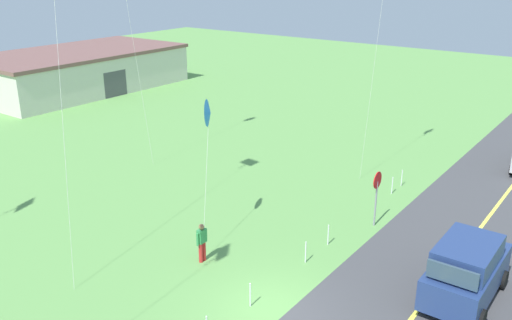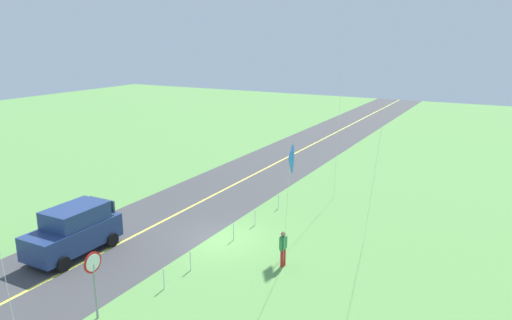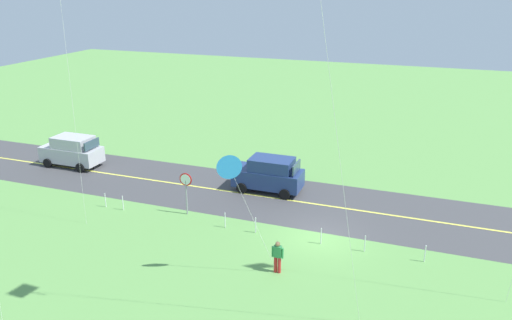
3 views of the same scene
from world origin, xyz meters
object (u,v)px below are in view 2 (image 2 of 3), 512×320
at_px(car_suv_foreground, 74,230).
at_px(stop_sign, 94,272).
at_px(kite_red_low, 290,159).
at_px(person_adult_near, 283,248).

distance_m(car_suv_foreground, stop_sign, 5.98).
bearing_deg(car_suv_foreground, kite_red_low, 98.85).
relative_size(car_suv_foreground, stop_sign, 1.72).
distance_m(person_adult_near, kite_red_low, 5.03).
distance_m(car_suv_foreground, person_adult_near, 9.65).
xyz_separation_m(car_suv_foreground, stop_sign, (3.37, 4.89, 0.65)).
relative_size(person_adult_near, kite_red_low, 0.27).
height_order(stop_sign, person_adult_near, stop_sign).
xyz_separation_m(car_suv_foreground, kite_red_low, (-1.57, 10.10, 4.25)).
distance_m(car_suv_foreground, kite_red_low, 11.07).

